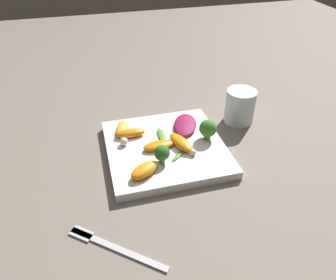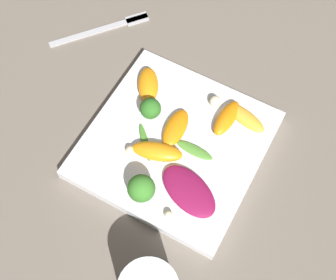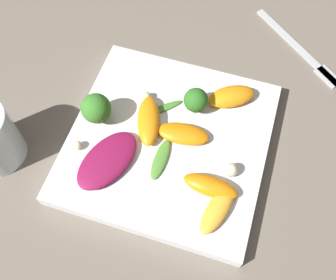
# 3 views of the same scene
# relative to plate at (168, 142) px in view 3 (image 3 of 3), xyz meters

# --- Properties ---
(ground_plane) EXTENTS (2.40, 2.40, 0.00)m
(ground_plane) POSITION_rel_plate_xyz_m (0.00, 0.00, -0.01)
(ground_plane) COLOR #6B6056
(plate) EXTENTS (0.26, 0.26, 0.02)m
(plate) POSITION_rel_plate_xyz_m (0.00, 0.00, 0.00)
(plate) COLOR white
(plate) RESTS_ON ground_plane
(fork) EXTENTS (0.15, 0.13, 0.01)m
(fork) POSITION_rel_plate_xyz_m (-0.16, -0.22, -0.01)
(fork) COLOR #B2B2B7
(fork) RESTS_ON ground_plane
(radicchio_leaf_0) EXTENTS (0.09, 0.11, 0.01)m
(radicchio_leaf_0) POSITION_rel_plate_xyz_m (0.06, 0.06, 0.02)
(radicchio_leaf_0) COLOR maroon
(radicchio_leaf_0) RESTS_ON plate
(orange_segment_0) EXTENTS (0.07, 0.04, 0.02)m
(orange_segment_0) POSITION_rel_plate_xyz_m (-0.02, -0.01, 0.02)
(orange_segment_0) COLOR orange
(orange_segment_0) RESTS_ON plate
(orange_segment_1) EXTENTS (0.04, 0.08, 0.01)m
(orange_segment_1) POSITION_rel_plate_xyz_m (-0.09, 0.08, 0.02)
(orange_segment_1) COLOR #FCAD33
(orange_segment_1) RESTS_ON plate
(orange_segment_2) EXTENTS (0.07, 0.06, 0.02)m
(orange_segment_2) POSITION_rel_plate_xyz_m (-0.07, -0.09, 0.02)
(orange_segment_2) COLOR orange
(orange_segment_2) RESTS_ON plate
(orange_segment_3) EXTENTS (0.05, 0.08, 0.02)m
(orange_segment_3) POSITION_rel_plate_xyz_m (0.03, -0.01, 0.02)
(orange_segment_3) COLOR orange
(orange_segment_3) RESTS_ON plate
(orange_segment_4) EXTENTS (0.07, 0.03, 0.02)m
(orange_segment_4) POSITION_rel_plate_xyz_m (-0.07, 0.05, 0.02)
(orange_segment_4) COLOR orange
(orange_segment_4) RESTS_ON plate
(broccoli_floret_0) EXTENTS (0.04, 0.04, 0.05)m
(broccoli_floret_0) POSITION_rel_plate_xyz_m (0.10, 0.00, 0.04)
(broccoli_floret_0) COLOR #7A9E51
(broccoli_floret_0) RESTS_ON plate
(broccoli_floret_1) EXTENTS (0.03, 0.03, 0.04)m
(broccoli_floret_1) POSITION_rel_plate_xyz_m (-0.02, -0.06, 0.03)
(broccoli_floret_1) COLOR #7A9E51
(broccoli_floret_1) RESTS_ON plate
(arugula_sprig_0) EXTENTS (0.06, 0.05, 0.00)m
(arugula_sprig_0) POSITION_rel_plate_xyz_m (0.02, -0.04, 0.01)
(arugula_sprig_0) COLOR #47842D
(arugula_sprig_0) RESTS_ON plate
(arugula_sprig_1) EXTENTS (0.02, 0.06, 0.01)m
(arugula_sprig_1) POSITION_rel_plate_xyz_m (0.00, 0.03, 0.01)
(arugula_sprig_1) COLOR #518E33
(arugula_sprig_1) RESTS_ON plate
(macadamia_nut_0) EXTENTS (0.01, 0.01, 0.01)m
(macadamia_nut_0) POSITION_rel_plate_xyz_m (0.11, 0.05, 0.02)
(macadamia_nut_0) COLOR beige
(macadamia_nut_0) RESTS_ON plate
(macadamia_nut_1) EXTENTS (0.02, 0.02, 0.02)m
(macadamia_nut_1) POSITION_rel_plate_xyz_m (-0.09, 0.02, 0.02)
(macadamia_nut_1) COLOR beige
(macadamia_nut_1) RESTS_ON plate
(macadamia_nut_2) EXTENTS (0.01, 0.01, 0.01)m
(macadamia_nut_2) POSITION_rel_plate_xyz_m (0.05, -0.05, 0.02)
(macadamia_nut_2) COLOR beige
(macadamia_nut_2) RESTS_ON plate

